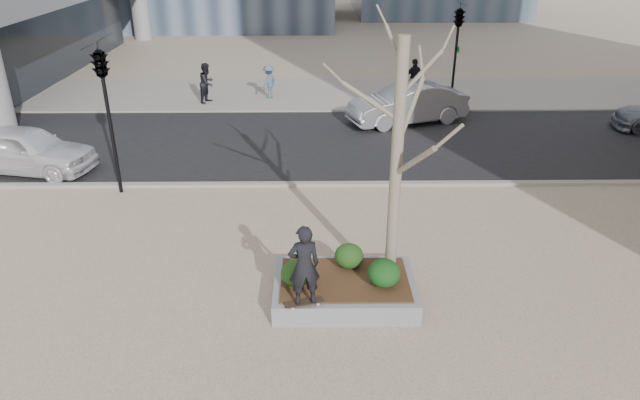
{
  "coord_description": "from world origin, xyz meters",
  "views": [
    {
      "loc": [
        0.36,
        -10.22,
        7.19
      ],
      "look_at": [
        0.5,
        2.0,
        1.4
      ],
      "focal_mm": 32.0,
      "sensor_mm": 36.0,
      "label": 1
    }
  ],
  "objects_px": {
    "skateboard": "(304,304)",
    "skateboarder": "(304,265)",
    "police_car": "(26,150)",
    "planter": "(344,289)"
  },
  "relations": [
    {
      "from": "skateboarder",
      "to": "planter",
      "type": "bearing_deg",
      "value": -145.23
    },
    {
      "from": "planter",
      "to": "police_car",
      "type": "xyz_separation_m",
      "value": [
        -9.97,
        7.24,
        0.55
      ]
    },
    {
      "from": "skateboard",
      "to": "skateboarder",
      "type": "xyz_separation_m",
      "value": [
        0.0,
        0.0,
        0.89
      ]
    },
    {
      "from": "skateboard",
      "to": "planter",
      "type": "bearing_deg",
      "value": 30.34
    },
    {
      "from": "skateboard",
      "to": "skateboarder",
      "type": "relative_size",
      "value": 0.46
    },
    {
      "from": "skateboarder",
      "to": "skateboard",
      "type": "bearing_deg",
      "value": 64.49
    },
    {
      "from": "planter",
      "to": "skateboard",
      "type": "bearing_deg",
      "value": -133.76
    },
    {
      "from": "police_car",
      "to": "skateboard",
      "type": "bearing_deg",
      "value": -119.82
    },
    {
      "from": "planter",
      "to": "police_car",
      "type": "distance_m",
      "value": 12.33
    },
    {
      "from": "skateboarder",
      "to": "police_car",
      "type": "height_order",
      "value": "skateboarder"
    }
  ]
}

